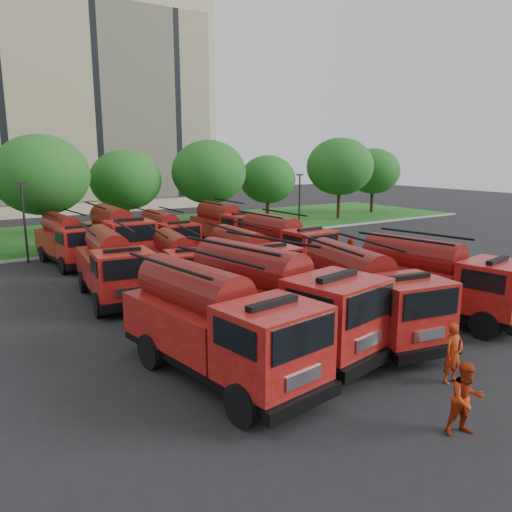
{
  "coord_description": "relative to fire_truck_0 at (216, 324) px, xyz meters",
  "views": [
    {
      "loc": [
        -14.9,
        -16.92,
        6.94
      ],
      "look_at": [
        -1.37,
        3.69,
        1.8
      ],
      "focal_mm": 35.0,
      "sensor_mm": 36.0,
      "label": 1
    }
  ],
  "objects": [
    {
      "name": "fire_truck_4",
      "position": [
        0.02,
        10.29,
        -0.12
      ],
      "size": [
        3.22,
        7.34,
        3.24
      ],
      "rotation": [
        0.0,
        0.0,
        -0.11
      ],
      "color": "black",
      "rests_on": "ground"
    },
    {
      "name": "firefighter_3",
      "position": [
        12.62,
        -0.44,
        -1.75
      ],
      "size": [
        1.42,
        1.04,
        1.97
      ],
      "primitive_type": "imported",
      "rotation": [
        0.0,
        0.0,
        3.48
      ],
      "color": "black",
      "rests_on": "ground"
    },
    {
      "name": "fire_truck_10",
      "position": [
        6.12,
        18.13,
        -0.25
      ],
      "size": [
        2.45,
        6.57,
        2.98
      ],
      "rotation": [
        0.0,
        0.0,
        -0.01
      ],
      "color": "black",
      "rests_on": "ground"
    },
    {
      "name": "firefighter_0",
      "position": [
        5.83,
        -4.31,
        -1.75
      ],
      "size": [
        0.73,
        0.55,
        1.91
      ],
      "primitive_type": "imported",
      "rotation": [
        0.0,
        0.0,
        -0.06
      ],
      "color": "#95270B",
      "rests_on": "ground"
    },
    {
      "name": "apartment_building",
      "position": [
        9.91,
        51.95,
        10.75
      ],
      "size": [
        30.0,
        14.18,
        25.0
      ],
      "color": "beige",
      "rests_on": "ground"
    },
    {
      "name": "tree_2",
      "position": [
        -0.09,
        25.51,
        3.61
      ],
      "size": [
        6.72,
        6.72,
        8.22
      ],
      "color": "#382314",
      "rests_on": "ground"
    },
    {
      "name": "tree_3",
      "position": [
        6.91,
        28.01,
        2.94
      ],
      "size": [
        5.88,
        5.88,
        7.19
      ],
      "color": "#382314",
      "rests_on": "ground"
    },
    {
      "name": "fire_truck_7",
      "position": [
        10.21,
        10.42,
        -0.11
      ],
      "size": [
        2.81,
        7.23,
        3.26
      ],
      "rotation": [
        0.0,
        0.0,
        0.03
      ],
      "color": "black",
      "rests_on": "ground"
    },
    {
      "name": "lawn",
      "position": [
        7.91,
        30.01,
        -1.69
      ],
      "size": [
        70.0,
        16.0,
        0.12
      ],
      "primitive_type": "cube",
      "color": "#174C14",
      "rests_on": "ground"
    },
    {
      "name": "fire_truck_5",
      "position": [
        3.27,
        9.83,
        -0.29
      ],
      "size": [
        3.16,
        6.6,
        2.89
      ],
      "rotation": [
        0.0,
        0.0,
        -0.16
      ],
      "color": "black",
      "rests_on": "ground"
    },
    {
      "name": "firefighter_5",
      "position": [
        15.2,
        9.91,
        -1.75
      ],
      "size": [
        1.53,
        0.8,
        1.58
      ],
      "primitive_type": "imported",
      "rotation": [
        0.0,
        0.0,
        3.26
      ],
      "color": "#95270B",
      "rests_on": "ground"
    },
    {
      "name": "tree_7",
      "position": [
        35.91,
        28.01,
        3.07
      ],
      "size": [
        6.05,
        6.05,
        7.39
      ],
      "color": "#382314",
      "rests_on": "ground"
    },
    {
      "name": "firefighter_1",
      "position": [
        3.6,
        -6.27,
        -1.75
      ],
      "size": [
        1.05,
        0.82,
        1.9
      ],
      "primitive_type": "imported",
      "rotation": [
        0.0,
        0.0,
        -0.39
      ],
      "color": "#95270B",
      "rests_on": "ground"
    },
    {
      "name": "fire_truck_8",
      "position": [
        0.01,
        19.23,
        -0.2
      ],
      "size": [
        2.9,
        6.93,
        3.08
      ],
      "rotation": [
        0.0,
        0.0,
        0.08
      ],
      "color": "black",
      "rests_on": "ground"
    },
    {
      "name": "fire_truck_3",
      "position": [
        10.67,
        0.05,
        -0.09
      ],
      "size": [
        3.76,
        7.58,
        3.3
      ],
      "rotation": [
        0.0,
        0.0,
        0.18
      ],
      "color": "black",
      "rests_on": "ground"
    },
    {
      "name": "tree_6",
      "position": [
        28.91,
        26.01,
        3.74
      ],
      "size": [
        6.89,
        6.89,
        8.42
      ],
      "color": "#382314",
      "rests_on": "ground"
    },
    {
      "name": "fire_truck_6",
      "position": [
        6.45,
        8.23,
        -0.22
      ],
      "size": [
        2.66,
        6.74,
        3.03
      ],
      "rotation": [
        0.0,
        0.0,
        -0.04
      ],
      "color": "black",
      "rests_on": "ground"
    },
    {
      "name": "fire_truck_0",
      "position": [
        0.0,
        0.0,
        0.0
      ],
      "size": [
        3.64,
        7.91,
        3.47
      ],
      "rotation": [
        0.0,
        0.0,
        0.14
      ],
      "color": "black",
      "rests_on": "ground"
    },
    {
      "name": "fire_truck_11",
      "position": [
        10.97,
        18.51,
        -0.11
      ],
      "size": [
        2.67,
        7.19,
        3.26
      ],
      "rotation": [
        0.0,
        0.0,
        -0.0
      ],
      "color": "black",
      "rests_on": "ground"
    },
    {
      "name": "firefighter_4",
      "position": [
        3.26,
        6.26,
        -1.75
      ],
      "size": [
        0.88,
        0.74,
        1.52
      ],
      "primitive_type": "imported",
      "rotation": [
        0.0,
        0.0,
        2.74
      ],
      "color": "black",
      "rests_on": "ground"
    },
    {
      "name": "tree_5",
      "position": [
        20.91,
        27.51,
        2.6
      ],
      "size": [
        5.46,
        5.46,
        6.68
      ],
      "color": "#382314",
      "rests_on": "ground"
    },
    {
      "name": "fire_truck_9",
      "position": [
        2.8,
        18.11,
        0.03
      ],
      "size": [
        3.02,
        7.83,
        3.53
      ],
      "rotation": [
        0.0,
        0.0,
        -0.03
      ],
      "color": "black",
      "rests_on": "ground"
    },
    {
      "name": "lamp_post_1",
      "position": [
        19.91,
        21.21,
        1.15
      ],
      "size": [
        0.6,
        0.25,
        5.11
      ],
      "color": "black",
      "rests_on": "ground"
    },
    {
      "name": "ground",
      "position": [
        7.91,
        4.01,
        -1.75
      ],
      "size": [
        140.0,
        140.0,
        0.0
      ],
      "primitive_type": "plane",
      "color": "black",
      "rests_on": "ground"
    },
    {
      "name": "tree_4",
      "position": [
        13.91,
        26.51,
        3.47
      ],
      "size": [
        6.55,
        6.55,
        8.01
      ],
      "color": "#382314",
      "rests_on": "ground"
    },
    {
      "name": "fire_truck_1",
      "position": [
        2.88,
        0.92,
        0.09
      ],
      "size": [
        4.21,
        8.39,
        3.65
      ],
      "rotation": [
        0.0,
        0.0,
        0.19
      ],
      "color": "black",
      "rests_on": "ground"
    },
    {
      "name": "fire_truck_2",
      "position": [
        6.52,
        0.14,
        -0.07
      ],
      "size": [
        3.82,
        7.65,
        3.33
      ],
      "rotation": [
        0.0,
        0.0,
        -0.19
      ],
      "color": "black",
      "rests_on": "ground"
    },
    {
      "name": "curb",
      "position": [
        7.91,
        21.91,
        -1.68
      ],
      "size": [
        70.0,
        0.3,
        0.14
      ],
      "primitive_type": "cube",
      "color": "gray",
      "rests_on": "ground"
    },
    {
      "name": "lamp_post_0",
      "position": [
        -2.09,
        21.21,
        1.15
      ],
      "size": [
        0.6,
        0.25,
        5.11
      ],
      "color": "black",
      "rests_on": "ground"
    }
  ]
}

